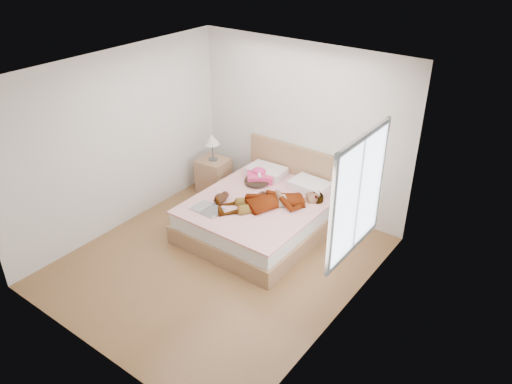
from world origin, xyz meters
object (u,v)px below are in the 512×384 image
Objects in this scene: magazine at (207,209)px; plush_toy at (221,198)px; phone at (260,175)px; towel at (260,176)px; bed at (263,212)px; coffee_mug at (251,204)px; nightstand at (214,173)px; woman at (271,198)px.

magazine is 0.29m from plush_toy.
phone reaches higher than magazine.
bed is at bearing -47.76° from towel.
coffee_mug is 0.44m from plush_toy.
phone is 0.18× the size of magazine.
magazine is at bearing -146.79° from phone.
bed is 2.00× the size of nightstand.
bed is 0.64m from towel.
bed reaches higher than coffee_mug.
towel is (-0.58, 0.50, -0.03)m from woman.
coffee_mug is (-0.01, -0.29, 0.28)m from bed.
phone is at bearing -53.17° from towel.
nightstand is (-1.32, 0.71, -0.21)m from coffee_mug.
plush_toy is 1.28m from nightstand.
towel is 1.89× the size of plush_toy.
plush_toy is at bearing 83.91° from magazine.
magazine is at bearing -96.09° from plush_toy.
plush_toy is (-0.63, -0.36, -0.03)m from woman.
plush_toy is 0.25× the size of nightstand.
coffee_mug is (-0.21, -0.20, -0.06)m from woman.
bed is 1.40m from nightstand.
woman reaches higher than magazine.
bed is 0.40m from coffee_mug.
towel is (-0.08, 0.10, -0.08)m from phone.
coffee_mug is 0.11× the size of nightstand.
plush_toy reaches higher than coffee_mug.
nightstand reaches higher than plush_toy.
phone is 0.33× the size of plush_toy.
plush_toy is at bearing -159.11° from coffee_mug.
nightstand reaches higher than bed.
woman is 6.15× the size of plush_toy.
bed is 17.90× the size of coffee_mug.
towel is at bearing -179.32° from woman.
bed reaches higher than plush_toy.
phone is at bearing 81.49° from magazine.
nightstand is at bearing 151.75° from coffee_mug.
towel is 0.86m from plush_toy.
magazine is 1.46m from nightstand.
bed is 8.11× the size of plush_toy.
woman is 0.41m from bed.
woman is 0.64m from phone.
towel is 1.03× the size of magazine.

